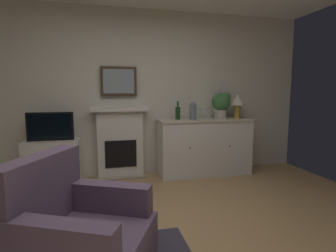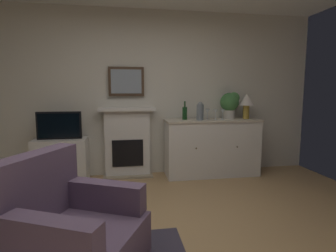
{
  "view_description": "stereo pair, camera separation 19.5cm",
  "coord_description": "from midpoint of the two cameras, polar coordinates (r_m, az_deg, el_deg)",
  "views": [
    {
      "loc": [
        -0.49,
        -2.06,
        1.35
      ],
      "look_at": [
        0.15,
        0.58,
        1.0
      ],
      "focal_mm": 28.85,
      "sensor_mm": 36.0,
      "label": 1
    },
    {
      "loc": [
        -0.3,
        -2.1,
        1.35
      ],
      "look_at": [
        0.15,
        0.58,
        1.0
      ],
      "focal_mm": 28.85,
      "sensor_mm": 36.0,
      "label": 2
    }
  ],
  "objects": [
    {
      "name": "wall_rear",
      "position": [
        4.39,
        -4.42,
        6.8
      ],
      "size": [
        5.76,
        0.06,
        2.62
      ],
      "primitive_type": "cube",
      "color": "silver",
      "rests_on": "ground_plane"
    },
    {
      "name": "fireplace_unit",
      "position": [
        4.32,
        -7.28,
        -3.42
      ],
      "size": [
        0.87,
        0.3,
        1.1
      ],
      "color": "white",
      "rests_on": "ground_plane"
    },
    {
      "name": "framed_picture",
      "position": [
        4.3,
        -7.52,
        9.3
      ],
      "size": [
        0.55,
        0.04,
        0.45
      ],
      "color": "#473323"
    },
    {
      "name": "sideboard_cabinet",
      "position": [
        4.43,
        10.52,
        -4.46
      ],
      "size": [
        1.51,
        0.49,
        0.91
      ],
      "color": "white",
      "rests_on": "ground_plane"
    },
    {
      "name": "table_lamp",
      "position": [
        4.57,
        17.43,
        4.95
      ],
      "size": [
        0.26,
        0.26,
        0.4
      ],
      "color": "#B79338",
      "rests_on": "sideboard_cabinet"
    },
    {
      "name": "wine_bottle",
      "position": [
        4.25,
        4.86,
        2.78
      ],
      "size": [
        0.08,
        0.08,
        0.29
      ],
      "color": "#193F1E",
      "rests_on": "sideboard_cabinet"
    },
    {
      "name": "wine_glass_left",
      "position": [
        4.36,
        9.61,
        3.01
      ],
      "size": [
        0.07,
        0.07,
        0.16
      ],
      "color": "silver",
      "rests_on": "sideboard_cabinet"
    },
    {
      "name": "wine_glass_center",
      "position": [
        4.33,
        11.28,
        2.94
      ],
      "size": [
        0.07,
        0.07,
        0.16
      ],
      "color": "silver",
      "rests_on": "sideboard_cabinet"
    },
    {
      "name": "wine_glass_right",
      "position": [
        4.35,
        12.76,
        2.92
      ],
      "size": [
        0.07,
        0.07,
        0.16
      ],
      "color": "silver",
      "rests_on": "sideboard_cabinet"
    },
    {
      "name": "vase_decorative",
      "position": [
        4.23,
        8.1,
        3.15
      ],
      "size": [
        0.11,
        0.11,
        0.28
      ],
      "color": "slate",
      "rests_on": "sideboard_cabinet"
    },
    {
      "name": "tv_cabinet",
      "position": [
        4.29,
        -20.38,
        -6.9
      ],
      "size": [
        0.75,
        0.42,
        0.66
      ],
      "color": "white",
      "rests_on": "ground_plane"
    },
    {
      "name": "tv_set",
      "position": [
        4.17,
        -20.76,
        0.11
      ],
      "size": [
        0.62,
        0.07,
        0.4
      ],
      "color": "black",
      "rests_on": "tv_cabinet"
    },
    {
      "name": "potted_plant_small",
      "position": [
        4.5,
        14.22,
        4.74
      ],
      "size": [
        0.3,
        0.3,
        0.43
      ],
      "color": "beige",
      "rests_on": "sideboard_cabinet"
    },
    {
      "name": "armchair",
      "position": [
        2.09,
        -17.47,
        -20.51
      ],
      "size": [
        1.06,
        1.04,
        0.92
      ],
      "color": "#604C66",
      "rests_on": "ground_plane"
    }
  ]
}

